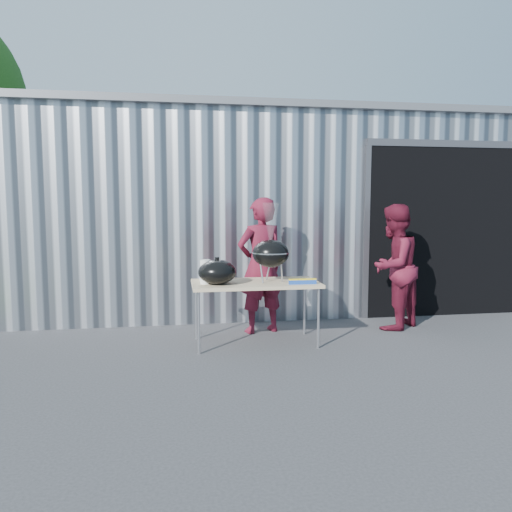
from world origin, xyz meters
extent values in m
plane|color=#323234|center=(0.00, 0.00, 0.00)|extent=(80.00, 80.00, 0.00)
cube|color=silver|center=(0.80, 4.70, 1.50)|extent=(8.00, 6.00, 3.00)
cube|color=slate|center=(0.80, 4.70, 3.05)|extent=(8.20, 6.20, 0.10)
cube|color=black|center=(3.30, 2.27, 1.25)|extent=(2.40, 1.20, 2.50)
cube|color=#4C4C51|center=(3.30, 1.70, 2.55)|extent=(2.52, 0.08, 0.10)
cube|color=tan|center=(0.26, 0.62, 0.73)|extent=(1.50, 0.75, 0.04)
cylinder|color=silver|center=(-0.43, 0.30, 0.35)|extent=(0.03, 0.03, 0.71)
cylinder|color=silver|center=(0.95, 0.30, 0.35)|extent=(0.03, 0.03, 0.71)
cylinder|color=silver|center=(-0.43, 0.93, 0.35)|extent=(0.03, 0.03, 0.71)
cylinder|color=silver|center=(0.95, 0.93, 0.35)|extent=(0.03, 0.03, 0.71)
ellipsoid|color=black|center=(0.44, 0.60, 1.09)|extent=(0.44, 0.44, 0.33)
cylinder|color=silver|center=(0.44, 0.60, 1.10)|extent=(0.45, 0.45, 0.02)
cylinder|color=silver|center=(0.44, 0.60, 1.11)|extent=(0.42, 0.42, 0.01)
cylinder|color=silver|center=(0.44, 0.74, 0.87)|extent=(0.02, 0.02, 0.24)
cylinder|color=silver|center=(0.31, 0.53, 0.87)|extent=(0.02, 0.02, 0.24)
cylinder|color=silver|center=(0.56, 0.53, 0.87)|extent=(0.02, 0.02, 0.24)
cylinder|color=#CE7C4A|center=(0.31, 0.60, 1.13)|extent=(0.02, 0.14, 0.02)
cylinder|color=#CE7C4A|center=(0.36, 0.60, 1.13)|extent=(0.02, 0.14, 0.02)
cylinder|color=#CE7C4A|center=(0.41, 0.60, 1.13)|extent=(0.02, 0.14, 0.02)
cylinder|color=#CE7C4A|center=(0.46, 0.60, 1.13)|extent=(0.02, 0.14, 0.02)
cylinder|color=#CE7C4A|center=(0.51, 0.60, 1.13)|extent=(0.02, 0.14, 0.02)
cylinder|color=#CE7C4A|center=(0.56, 0.60, 1.13)|extent=(0.02, 0.14, 0.02)
cone|color=silver|center=(0.44, 0.60, 1.41)|extent=(0.20, 0.20, 0.55)
ellipsoid|color=black|center=(-0.21, 0.52, 0.89)|extent=(0.44, 0.44, 0.29)
cylinder|color=black|center=(-0.21, 0.52, 1.05)|extent=(0.05, 0.05, 0.03)
cylinder|color=white|center=(-0.34, 0.57, 0.89)|extent=(0.12, 0.12, 0.28)
cube|color=white|center=(-0.29, 0.81, 0.80)|extent=(0.20, 0.15, 0.10)
cube|color=#1942A4|center=(0.77, 0.37, 0.78)|extent=(0.32, 0.06, 0.05)
cube|color=yellow|center=(0.77, 0.37, 0.81)|extent=(0.32, 0.06, 0.01)
imported|color=#5A1224|center=(0.41, 1.15, 0.88)|extent=(0.73, 0.58, 1.76)
imported|color=#5A1224|center=(2.20, 1.06, 0.84)|extent=(1.03, 1.00, 1.67)
camera|label=1|loc=(-0.69, -5.17, 1.68)|focal=35.00mm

